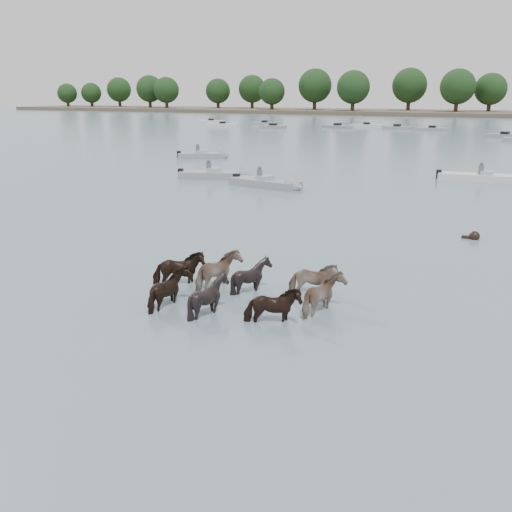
% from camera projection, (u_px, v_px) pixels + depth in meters
% --- Properties ---
extents(ground, '(400.00, 400.00, 0.00)m').
position_uv_depth(ground, '(178.00, 320.00, 15.50)').
color(ground, slate).
rests_on(ground, ground).
extents(shoreline, '(160.00, 30.00, 1.00)m').
position_uv_depth(shoreline, '(249.00, 110.00, 174.50)').
color(shoreline, '#4C4233').
rests_on(shoreline, ground).
extents(pony_herd, '(6.55, 4.21, 1.38)m').
position_uv_depth(pony_herd, '(238.00, 288.00, 16.83)').
color(pony_herd, black).
rests_on(pony_herd, ground).
extents(swimming_pony, '(0.72, 0.44, 0.44)m').
position_uv_depth(swimming_pony, '(473.00, 237.00, 23.96)').
color(swimming_pony, black).
rests_on(swimming_pony, ground).
extents(motorboat_a, '(5.52, 3.07, 1.92)m').
position_uv_depth(motorboat_a, '(224.00, 175.00, 40.60)').
color(motorboat_a, gray).
rests_on(motorboat_a, ground).
extents(motorboat_b, '(5.46, 2.62, 1.92)m').
position_uv_depth(motorboat_b, '(275.00, 184.00, 36.66)').
color(motorboat_b, gray).
rests_on(motorboat_b, ground).
extents(motorboat_c, '(6.94, 1.93, 1.92)m').
position_uv_depth(motorboat_c, '(500.00, 179.00, 38.97)').
color(motorboat_c, silver).
rests_on(motorboat_c, ground).
extents(motorboat_f, '(4.88, 3.37, 1.92)m').
position_uv_depth(motorboat_f, '(209.00, 156.00, 53.07)').
color(motorboat_f, gray).
rests_on(motorboat_f, ground).
extents(distant_flotilla, '(105.30, 25.17, 0.93)m').
position_uv_depth(distant_flotilla, '(472.00, 132.00, 83.53)').
color(distant_flotilla, silver).
rests_on(distant_flotilla, ground).
extents(treeline, '(143.29, 19.14, 12.18)m').
position_uv_depth(treeline, '(271.00, 89.00, 167.99)').
color(treeline, '#382619').
rests_on(treeline, ground).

